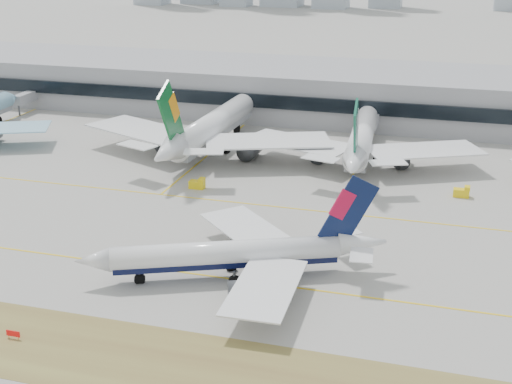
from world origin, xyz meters
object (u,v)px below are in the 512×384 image
(widebody_eva, at_px, (210,129))
(terminal, at_px, (339,92))
(taxiing_airliner, at_px, (238,254))
(widebody_cathay, at_px, (361,140))

(widebody_eva, xyz_separation_m, terminal, (25.41, 51.20, 0.94))
(taxiing_airliner, relative_size, widebody_eva, 0.73)
(taxiing_airliner, distance_m, terminal, 118.97)
(taxiing_airliner, xyz_separation_m, terminal, (-3.75, 118.87, 3.19))
(taxiing_airliner, bearing_deg, widebody_cathay, -122.31)
(taxiing_airliner, relative_size, terminal, 0.18)
(widebody_eva, bearing_deg, widebody_cathay, -84.26)
(widebody_eva, xyz_separation_m, widebody_cathay, (39.75, 2.82, -0.72))
(taxiing_airliner, distance_m, widebody_eva, 73.71)
(taxiing_airliner, height_order, widebody_eva, widebody_eva)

